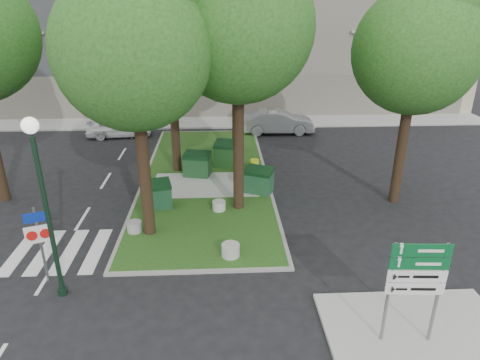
{
  "coord_description": "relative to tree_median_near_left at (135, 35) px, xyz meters",
  "views": [
    {
      "loc": [
        1.24,
        -11.98,
        8.4
      ],
      "look_at": [
        1.99,
        3.05,
        2.0
      ],
      "focal_mm": 32.0,
      "sensor_mm": 36.0,
      "label": 1
    }
  ],
  "objects": [
    {
      "name": "median_island",
      "position": [
        1.91,
        5.44,
        -7.26
      ],
      "size": [
        6.0,
        16.0,
        0.12
      ],
      "primitive_type": "cube",
      "color": "#1B4212",
      "rests_on": "ground"
    },
    {
      "name": "car_silver",
      "position": [
        6.57,
        13.22,
        -6.53
      ],
      "size": [
        4.81,
        1.74,
        1.58
      ],
      "primitive_type": "imported",
      "rotation": [
        0.0,
        0.0,
        1.56
      ],
      "color": "#94989C",
      "rests_on": "ground"
    },
    {
      "name": "car_white",
      "position": [
        -3.92,
        12.94,
        -6.61
      ],
      "size": [
        4.31,
        2.11,
        1.41
      ],
      "primitive_type": "imported",
      "rotation": [
        0.0,
        0.0,
        1.68
      ],
      "color": "white",
      "rests_on": "ground"
    },
    {
      "name": "sidewalk_corner",
      "position": [
        7.91,
        -6.06,
        -7.26
      ],
      "size": [
        5.0,
        4.0,
        0.12
      ],
      "primitive_type": "cube",
      "color": "#999993",
      "rests_on": "ground"
    },
    {
      "name": "tree_median_near_left",
      "position": [
        0.0,
        0.0,
        0.0
      ],
      "size": [
        5.2,
        5.2,
        10.53
      ],
      "color": "black",
      "rests_on": "ground"
    },
    {
      "name": "dumpster_c",
      "position": [
        3.1,
        6.99,
        -6.55
      ],
      "size": [
        1.63,
        1.29,
        1.35
      ],
      "rotation": [
        0.0,
        0.0,
        -0.21
      ],
      "color": "#113810",
      "rests_on": "median_island"
    },
    {
      "name": "tree_median_far",
      "position": [
        3.7,
        9.5,
        1.0
      ],
      "size": [
        5.8,
        5.8,
        11.93
      ],
      "color": "black",
      "rests_on": "ground"
    },
    {
      "name": "bollard_right",
      "position": [
        2.96,
        -1.83,
        -6.97
      ],
      "size": [
        0.63,
        0.63,
        0.45
      ],
      "primitive_type": "cylinder",
      "color": "#A3A39E",
      "rests_on": "median_island"
    },
    {
      "name": "directional_sign",
      "position": [
        7.43,
        -6.02,
        -5.26
      ],
      "size": [
        1.46,
        0.17,
        2.92
      ],
      "rotation": [
        0.0,
        0.0,
        -0.06
      ],
      "color": "slate",
      "rests_on": "sidewalk_corner"
    },
    {
      "name": "building_sidewalk",
      "position": [
        1.41,
        15.94,
        -7.26
      ],
      "size": [
        42.0,
        3.0,
        0.12
      ],
      "primitive_type": "cube",
      "color": "#999993",
      "rests_on": "ground"
    },
    {
      "name": "zebra_crossing",
      "position": [
        -2.34,
        -1.06,
        -7.31
      ],
      "size": [
        5.0,
        3.0,
        0.01
      ],
      "primitive_type": "cube",
      "color": "silver",
      "rests_on": "ground"
    },
    {
      "name": "ground",
      "position": [
        1.41,
        -2.56,
        -7.32
      ],
      "size": [
        120.0,
        120.0,
        0.0
      ],
      "primitive_type": "plane",
      "color": "black",
      "rests_on": "ground"
    },
    {
      "name": "tree_median_near_right",
      "position": [
        3.5,
        2.0,
        0.67
      ],
      "size": [
        5.6,
        5.6,
        11.46
      ],
      "color": "black",
      "rests_on": "ground"
    },
    {
      "name": "tree_median_mid",
      "position": [
        0.5,
        6.5,
        -0.34
      ],
      "size": [
        4.8,
        4.8,
        9.99
      ],
      "color": "black",
      "rests_on": "ground"
    },
    {
      "name": "median_kerb",
      "position": [
        1.91,
        5.44,
        -7.27
      ],
      "size": [
        6.3,
        16.3,
        0.1
      ],
      "primitive_type": "cube",
      "color": "gray",
      "rests_on": "ground"
    },
    {
      "name": "bollard_mid",
      "position": [
        2.57,
        1.72,
        -7.0
      ],
      "size": [
        0.56,
        0.56,
        0.4
      ],
      "primitive_type": "cylinder",
      "color": "#ACADA8",
      "rests_on": "median_island"
    },
    {
      "name": "dumpster_d",
      "position": [
        4.41,
        3.48,
        -6.63
      ],
      "size": [
        1.53,
        1.34,
        1.19
      ],
      "rotation": [
        0.0,
        0.0,
        -0.42
      ],
      "color": "#144122",
      "rests_on": "median_island"
    },
    {
      "name": "dumpster_b",
      "position": [
        1.5,
        5.64,
        -6.61
      ],
      "size": [
        1.48,
        1.18,
        1.23
      ],
      "rotation": [
        0.0,
        0.0,
        -0.21
      ],
      "color": "#103717",
      "rests_on": "median_island"
    },
    {
      "name": "tree_street_right",
      "position": [
        10.5,
        2.5,
        -0.33
      ],
      "size": [
        5.0,
        5.0,
        10.06
      ],
      "color": "black",
      "rests_on": "ground"
    },
    {
      "name": "bollard_left",
      "position": [
        -0.69,
        0.06,
        -7.0
      ],
      "size": [
        0.56,
        0.56,
        0.4
      ],
      "primitive_type": "cylinder",
      "color": "gray",
      "rests_on": "median_island"
    },
    {
      "name": "street_lamp",
      "position": [
        -2.27,
        -3.52,
        -3.81
      ],
      "size": [
        0.45,
        0.45,
        5.58
      ],
      "color": "black",
      "rests_on": "ground"
    },
    {
      "name": "traffic_sign_pole",
      "position": [
        -2.97,
        -2.81,
        -5.63
      ],
      "size": [
        0.76,
        0.31,
        2.64
      ],
      "rotation": [
        0.0,
        0.0,
        0.35
      ],
      "color": "slate",
      "rests_on": "ground"
    },
    {
      "name": "apartment_building",
      "position": [
        1.41,
        23.44,
        0.68
      ],
      "size": [
        41.0,
        12.0,
        16.0
      ],
      "primitive_type": "cube",
      "color": "tan",
      "rests_on": "ground"
    },
    {
      "name": "dumpster_a",
      "position": [
        -0.1,
        2.12,
        -6.63
      ],
      "size": [
        1.46,
        1.18,
        1.19
      ],
      "rotation": [
        0.0,
        0.0,
        0.24
      ],
      "color": "#0E351B",
      "rests_on": "median_island"
    },
    {
      "name": "litter_bin",
      "position": [
        4.4,
        5.7,
        -6.81
      ],
      "size": [
        0.44,
        0.44,
        0.77
      ],
      "primitive_type": "cylinder",
      "color": "#B5C417",
      "rests_on": "median_island"
    }
  ]
}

